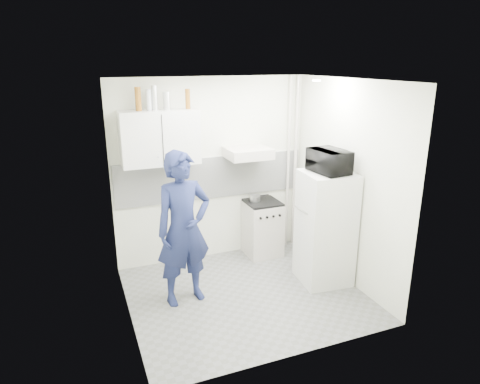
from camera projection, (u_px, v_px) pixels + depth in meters
name	position (u px, v px, depth m)	size (l,w,h in m)	color
floor	(245.00, 294.00, 5.35)	(2.80, 2.80, 0.00)	slate
ceiling	(246.00, 80.00, 4.58)	(2.80, 2.80, 0.00)	white
wall_back	(212.00, 171.00, 6.07)	(2.80, 2.80, 0.00)	beige
wall_left	(122.00, 211.00, 4.47)	(2.60, 2.60, 0.00)	beige
wall_right	(347.00, 183.00, 5.46)	(2.60, 2.60, 0.00)	beige
person	(184.00, 229.00, 4.97)	(0.67, 0.44, 1.85)	#171E45
stove	(262.00, 229.00, 6.36)	(0.50, 0.50, 0.80)	#BEB6A9
fridge	(325.00, 228.00, 5.49)	(0.61, 0.61, 1.47)	silver
stove_top	(263.00, 202.00, 6.24)	(0.48, 0.48, 0.03)	black
saucepan	(255.00, 198.00, 6.25)	(0.16, 0.16, 0.09)	silver
microwave	(329.00, 161.00, 5.23)	(0.35, 0.52, 0.29)	black
bottle_b	(138.00, 99.00, 5.25)	(0.08, 0.08, 0.29)	brown
bottle_c	(149.00, 100.00, 5.30)	(0.06, 0.06, 0.26)	#B2B7BC
bottle_d	(155.00, 98.00, 5.32)	(0.07, 0.07, 0.31)	silver
canister_a	(167.00, 101.00, 5.39)	(0.09, 0.09, 0.23)	silver
bottle_e	(188.00, 99.00, 5.48)	(0.06, 0.06, 0.25)	brown
upper_cabinet	(160.00, 138.00, 5.49)	(1.00, 0.35, 0.70)	silver
range_hood	(248.00, 153.00, 5.93)	(0.60, 0.50, 0.14)	#BEB6A9
backsplash	(212.00, 178.00, 6.09)	(2.74, 0.03, 0.60)	white
pipe_a	(295.00, 164.00, 6.46)	(0.05, 0.05, 2.60)	#BEB6A9
pipe_b	(288.00, 165.00, 6.42)	(0.04, 0.04, 2.60)	#BEB6A9
ceiling_spot_fixture	(317.00, 80.00, 5.12)	(0.10, 0.10, 0.02)	white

